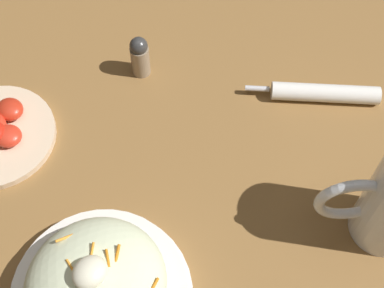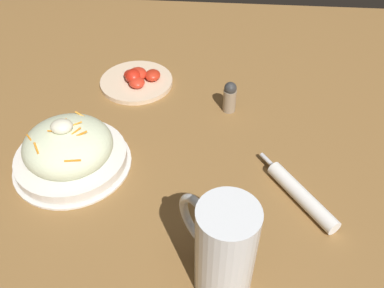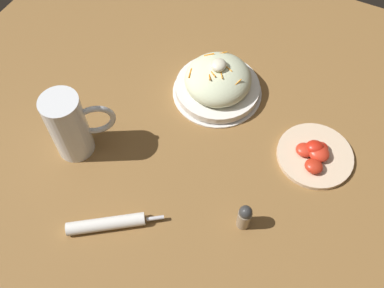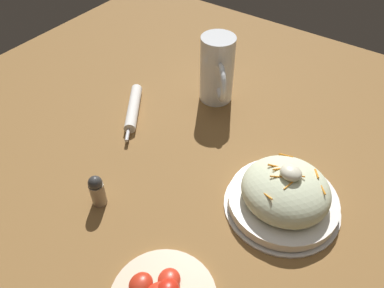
# 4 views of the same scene
# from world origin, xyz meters

# --- Properties ---
(ground_plane) EXTENTS (1.43, 1.43, 0.00)m
(ground_plane) POSITION_xyz_m (0.00, 0.00, 0.00)
(ground_plane) COLOR olive
(salad_plate) EXTENTS (0.22, 0.22, 0.11)m
(salad_plate) POSITION_xyz_m (0.21, 0.03, 0.04)
(salad_plate) COLOR white
(salad_plate) RESTS_ON ground_plane
(beer_mug) EXTENTS (0.11, 0.12, 0.17)m
(beer_mug) POSITION_xyz_m (-0.08, 0.25, 0.08)
(beer_mug) COLOR white
(beer_mug) RESTS_ON ground_plane
(napkin_roll) EXTENTS (0.13, 0.17, 0.03)m
(napkin_roll) POSITION_xyz_m (-0.21, 0.08, 0.01)
(napkin_roll) COLOR white
(napkin_roll) RESTS_ON ground_plane
(tomato_plate) EXTENTS (0.17, 0.17, 0.04)m
(tomato_plate) POSITION_xyz_m (0.14, -0.25, 0.01)
(tomato_plate) COLOR beige
(tomato_plate) RESTS_ON ground_plane
(salt_shaker) EXTENTS (0.03, 0.03, 0.07)m
(salt_shaker) POSITION_xyz_m (-0.08, -0.16, 0.04)
(salt_shaker) COLOR gray
(salt_shaker) RESTS_ON ground_plane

